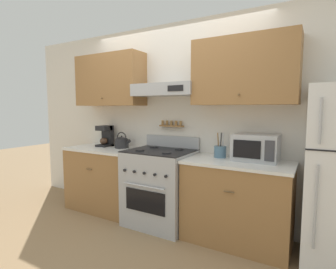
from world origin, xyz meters
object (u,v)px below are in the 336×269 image
Objects in this scene: stove_range at (160,187)px; utensil_crock at (220,151)px; tea_kettle at (122,142)px; microwave at (256,147)px; coffee_maker at (106,136)px.

utensil_crock is (0.72, 0.15, 0.49)m from stove_range.
tea_kettle is 0.55× the size of microwave.
microwave is (1.84, 0.02, 0.06)m from tea_kettle.
stove_range is 0.89m from tea_kettle.
tea_kettle is 1.84m from microwave.
microwave is at bearing -0.27° from coffee_maker.
tea_kettle is 0.83× the size of coffee_maker.
stove_range is 0.88m from utensil_crock.
microwave reaches higher than stove_range.
coffee_maker is at bearing 170.66° from stove_range.
utensil_crock is (1.45, 0.00, -0.01)m from tea_kettle.
utensil_crock is at bearing 0.00° from tea_kettle.
tea_kettle is (-0.72, 0.15, 0.50)m from stove_range.
coffee_maker is 2.17m from microwave.
microwave is at bearing 0.56° from tea_kettle.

